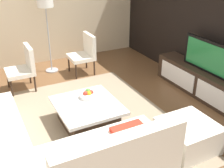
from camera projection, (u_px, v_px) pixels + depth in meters
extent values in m
plane|color=brown|center=(85.00, 130.00, 4.27)|extent=(14.00, 14.00, 0.00)
cube|color=beige|center=(37.00, 3.00, 6.29)|extent=(0.12, 5.20, 2.80)
cube|color=gray|center=(82.00, 126.00, 4.35)|extent=(3.31, 2.81, 0.01)
cube|color=#332319|center=(204.00, 84.00, 5.15)|extent=(2.28, 0.42, 0.50)
cube|color=white|center=(177.00, 76.00, 5.48)|extent=(0.97, 0.01, 0.35)
cube|color=white|center=(217.00, 99.00, 4.64)|extent=(0.97, 0.01, 0.35)
cube|color=black|center=(208.00, 57.00, 4.91)|extent=(1.15, 0.05, 0.58)
cube|color=#1E7238|center=(207.00, 57.00, 4.90)|extent=(1.04, 0.01, 0.49)
cube|color=silver|center=(108.00, 161.00, 3.34)|extent=(0.85, 1.55, 0.40)
cube|color=silver|center=(122.00, 152.00, 2.90)|extent=(0.18, 1.55, 0.39)
cube|color=red|center=(136.00, 137.00, 3.40)|extent=(0.60, 0.44, 0.06)
cube|color=#332319|center=(88.00, 116.00, 4.32)|extent=(0.81, 0.74, 0.33)
cube|color=white|center=(87.00, 105.00, 4.23)|extent=(1.01, 0.93, 0.05)
cylinder|color=#332319|center=(8.00, 79.00, 5.50)|extent=(0.04, 0.04, 0.38)
cylinder|color=#332319|center=(12.00, 88.00, 5.14)|extent=(0.04, 0.04, 0.38)
cylinder|color=#332319|center=(30.00, 75.00, 5.67)|extent=(0.04, 0.04, 0.38)
cylinder|color=#332319|center=(35.00, 83.00, 5.32)|extent=(0.04, 0.04, 0.38)
cube|color=silver|center=(20.00, 72.00, 5.32)|extent=(0.53, 0.51, 0.08)
cube|color=silver|center=(29.00, 57.00, 5.30)|extent=(0.53, 0.08, 0.45)
cylinder|color=#A5A5AA|center=(52.00, 70.00, 6.33)|extent=(0.28, 0.28, 0.02)
cylinder|color=#A5A5AA|center=(49.00, 40.00, 6.02)|extent=(0.03, 0.03, 1.40)
cube|color=silver|center=(188.00, 136.00, 3.80)|extent=(0.70, 0.70, 0.40)
cylinder|color=silver|center=(89.00, 96.00, 4.39)|extent=(0.28, 0.28, 0.07)
sphere|color=gold|center=(89.00, 93.00, 4.35)|extent=(0.08, 0.08, 0.08)
sphere|color=#B23326|center=(91.00, 92.00, 4.39)|extent=(0.07, 0.07, 0.07)
sphere|color=#4C8C33|center=(88.00, 91.00, 4.41)|extent=(0.09, 0.09, 0.09)
sphere|color=#B23326|center=(85.00, 94.00, 4.34)|extent=(0.08, 0.08, 0.08)
cylinder|color=#332319|center=(69.00, 63.00, 6.23)|extent=(0.04, 0.04, 0.38)
cylinder|color=#332319|center=(76.00, 71.00, 5.86)|extent=(0.04, 0.04, 0.38)
cylinder|color=#332319|center=(86.00, 60.00, 6.40)|extent=(0.04, 0.04, 0.38)
cylinder|color=#332319|center=(94.00, 67.00, 6.04)|extent=(0.04, 0.04, 0.38)
cube|color=silver|center=(81.00, 57.00, 6.05)|extent=(0.53, 0.50, 0.08)
cube|color=silver|center=(89.00, 44.00, 6.02)|extent=(0.53, 0.08, 0.45)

